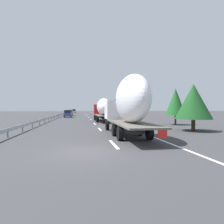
# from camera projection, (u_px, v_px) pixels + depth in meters

# --- Properties ---
(ground_plane) EXTENTS (260.00, 260.00, 0.00)m
(ground_plane) POSITION_uv_depth(u_px,v_px,m) (82.00, 118.00, 50.02)
(ground_plane) COLOR #38383A
(lane_stripe_0) EXTENTS (3.20, 0.20, 0.01)m
(lane_stripe_0) POSITION_uv_depth(u_px,v_px,m) (114.00, 144.00, 12.78)
(lane_stripe_0) COLOR white
(lane_stripe_0) RESTS_ON ground_plane
(lane_stripe_1) EXTENTS (3.20, 0.20, 0.01)m
(lane_stripe_1) POSITION_uv_depth(u_px,v_px,m) (100.00, 129.00, 21.97)
(lane_stripe_1) COLOR white
(lane_stripe_1) RESTS_ON ground_plane
(lane_stripe_2) EXTENTS (3.20, 0.20, 0.01)m
(lane_stripe_2) POSITION_uv_depth(u_px,v_px,m) (95.00, 124.00, 30.03)
(lane_stripe_2) COLOR white
(lane_stripe_2) RESTS_ON ground_plane
(lane_stripe_3) EXTENTS (3.20, 0.20, 0.01)m
(lane_stripe_3) POSITION_uv_depth(u_px,v_px,m) (91.00, 120.00, 41.31)
(lane_stripe_3) COLOR white
(lane_stripe_3) RESTS_ON ground_plane
(lane_stripe_4) EXTENTS (3.20, 0.20, 0.01)m
(lane_stripe_4) POSITION_uv_depth(u_px,v_px,m) (89.00, 117.00, 52.40)
(lane_stripe_4) COLOR white
(lane_stripe_4) RESTS_ON ground_plane
(lane_stripe_5) EXTENTS (3.20, 0.20, 0.01)m
(lane_stripe_5) POSITION_uv_depth(u_px,v_px,m) (87.00, 115.00, 65.46)
(lane_stripe_5) COLOR white
(lane_stripe_5) RESTS_ON ground_plane
(lane_stripe_6) EXTENTS (3.20, 0.20, 0.01)m
(lane_stripe_6) POSITION_uv_depth(u_px,v_px,m) (87.00, 115.00, 70.91)
(lane_stripe_6) COLOR white
(lane_stripe_6) RESTS_ON ground_plane
(lane_stripe_7) EXTENTS (3.20, 0.20, 0.01)m
(lane_stripe_7) POSITION_uv_depth(u_px,v_px,m) (86.00, 114.00, 78.24)
(lane_stripe_7) COLOR white
(lane_stripe_7) RESTS_ON ground_plane
(lane_stripe_8) EXTENTS (3.20, 0.20, 0.01)m
(lane_stripe_8) POSITION_uv_depth(u_px,v_px,m) (85.00, 113.00, 94.80)
(lane_stripe_8) COLOR white
(lane_stripe_8) RESTS_ON ground_plane
(edge_line_right) EXTENTS (110.00, 0.20, 0.01)m
(edge_line_right) POSITION_uv_depth(u_px,v_px,m) (101.00, 117.00, 55.82)
(edge_line_right) COLOR white
(edge_line_right) RESTS_ON ground_plane
(truck_lead) EXTENTS (13.19, 2.55, 4.05)m
(truck_lead) POSITION_uv_depth(u_px,v_px,m) (103.00, 108.00, 35.49)
(truck_lead) COLOR #B21919
(truck_lead) RESTS_ON ground_plane
(truck_trailing) EXTENTS (12.70, 2.55, 4.89)m
(truck_trailing) POSITION_uv_depth(u_px,v_px,m) (128.00, 104.00, 16.45)
(truck_trailing) COLOR silver
(truck_trailing) RESTS_ON ground_plane
(car_silver_hatch) EXTENTS (4.62, 1.79, 1.98)m
(car_silver_hatch) POSITION_uv_depth(u_px,v_px,m) (74.00, 111.00, 101.26)
(car_silver_hatch) COLOR #ADB2B7
(car_silver_hatch) RESTS_ON ground_plane
(car_blue_sedan) EXTENTS (4.24, 1.88, 1.89)m
(car_blue_sedan) POSITION_uv_depth(u_px,v_px,m) (68.00, 114.00, 51.96)
(car_blue_sedan) COLOR #28479E
(car_blue_sedan) RESTS_ON ground_plane
(car_red_compact) EXTENTS (4.04, 1.75, 1.87)m
(car_red_compact) POSITION_uv_depth(u_px,v_px,m) (70.00, 113.00, 65.23)
(car_red_compact) COLOR red
(car_red_compact) RESTS_ON ground_plane
(road_sign) EXTENTS (0.10, 0.90, 3.26)m
(road_sign) POSITION_uv_depth(u_px,v_px,m) (106.00, 109.00, 55.01)
(road_sign) COLOR gray
(road_sign) RESTS_ON ground_plane
(tree_0) EXTENTS (3.28, 3.28, 6.18)m
(tree_0) POSITION_uv_depth(u_px,v_px,m) (115.00, 105.00, 74.62)
(tree_0) COLOR #472D19
(tree_0) RESTS_ON ground_plane
(tree_1) EXTENTS (2.85, 2.85, 5.17)m
(tree_1) POSITION_uv_depth(u_px,v_px,m) (175.00, 102.00, 28.20)
(tree_1) COLOR #472D19
(tree_1) RESTS_ON ground_plane
(tree_2) EXTENTS (3.72, 3.72, 4.83)m
(tree_2) POSITION_uv_depth(u_px,v_px,m) (193.00, 102.00, 20.44)
(tree_2) COLOR #472D19
(tree_2) RESTS_ON ground_plane
(tree_3) EXTENTS (3.88, 3.88, 5.41)m
(tree_3) POSITION_uv_depth(u_px,v_px,m) (124.00, 104.00, 46.29)
(tree_3) COLOR #472D19
(tree_3) RESTS_ON ground_plane
(tree_4) EXTENTS (2.46, 2.46, 5.53)m
(tree_4) POSITION_uv_depth(u_px,v_px,m) (108.00, 106.00, 91.70)
(tree_4) COLOR #472D19
(tree_4) RESTS_ON ground_plane
(guardrail_median) EXTENTS (94.00, 0.10, 0.76)m
(guardrail_median) POSITION_uv_depth(u_px,v_px,m) (59.00, 115.00, 52.04)
(guardrail_median) COLOR #9EA0A5
(guardrail_median) RESTS_ON ground_plane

